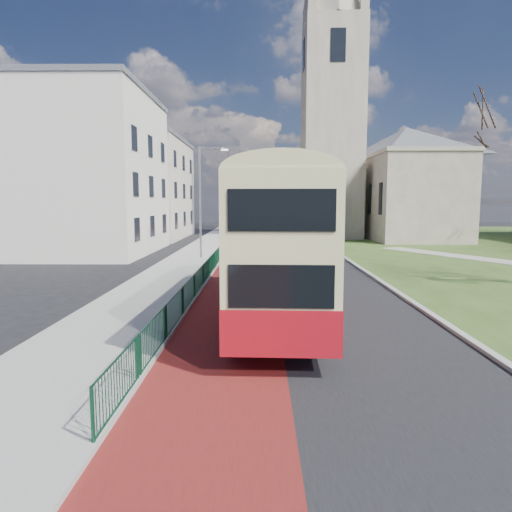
{
  "coord_description": "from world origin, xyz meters",
  "views": [
    {
      "loc": [
        -0.15,
        -15.23,
        4.15
      ],
      "look_at": [
        -0.31,
        2.93,
        2.0
      ],
      "focal_mm": 32.0,
      "sensor_mm": 36.0,
      "label": 1
    }
  ],
  "objects": [
    {
      "name": "kerb_west",
      "position": [
        -3.0,
        20.0,
        0.07
      ],
      "size": [
        0.25,
        120.0,
        0.13
      ],
      "primitive_type": "cube",
      "color": "#999993",
      "rests_on": "ground"
    },
    {
      "name": "bus_lane",
      "position": [
        -1.2,
        20.0,
        0.01
      ],
      "size": [
        3.4,
        120.0,
        0.01
      ],
      "primitive_type": "cube",
      "color": "#591414",
      "rests_on": "ground"
    },
    {
      "name": "pedestrian_railing",
      "position": [
        -2.95,
        4.0,
        0.55
      ],
      "size": [
        0.07,
        24.0,
        1.12
      ],
      "color": "#0E3E26",
      "rests_on": "ground"
    },
    {
      "name": "bus",
      "position": [
        0.55,
        1.07,
        2.92
      ],
      "size": [
        3.26,
        12.33,
        5.12
      ],
      "rotation": [
        0.0,
        0.0,
        -0.03
      ],
      "color": "maroon",
      "rests_on": "ground"
    },
    {
      "name": "kerb_east",
      "position": [
        6.1,
        22.0,
        0.07
      ],
      "size": [
        0.25,
        80.0,
        0.13
      ],
      "primitive_type": "cube",
      "color": "#999993",
      "rests_on": "ground"
    },
    {
      "name": "road_carriageway",
      "position": [
        1.5,
        20.0,
        0.01
      ],
      "size": [
        9.0,
        120.0,
        0.01
      ],
      "primitive_type": "cube",
      "color": "black",
      "rests_on": "ground"
    },
    {
      "name": "ground",
      "position": [
        0.0,
        0.0,
        0.0
      ],
      "size": [
        160.0,
        160.0,
        0.0
      ],
      "primitive_type": "plane",
      "color": "black",
      "rests_on": "ground"
    },
    {
      "name": "gothic_church",
      "position": [
        12.56,
        38.0,
        13.13
      ],
      "size": [
        16.38,
        18.0,
        40.0
      ],
      "color": "gray",
      "rests_on": "ground"
    },
    {
      "name": "pavement_west",
      "position": [
        -5.0,
        20.0,
        0.06
      ],
      "size": [
        4.0,
        120.0,
        0.12
      ],
      "primitive_type": "cube",
      "color": "gray",
      "rests_on": "ground"
    },
    {
      "name": "street_block_far",
      "position": [
        -14.0,
        38.0,
        5.76
      ],
      "size": [
        10.3,
        16.3,
        11.5
      ],
      "color": "#BEB2A0",
      "rests_on": "ground"
    },
    {
      "name": "streetlamp",
      "position": [
        -4.35,
        18.0,
        4.59
      ],
      "size": [
        2.13,
        0.18,
        8.0
      ],
      "color": "gray",
      "rests_on": "pavement_west"
    },
    {
      "name": "street_block_near",
      "position": [
        -14.0,
        22.0,
        6.51
      ],
      "size": [
        10.3,
        14.3,
        13.0
      ],
      "color": "silver",
      "rests_on": "ground"
    }
  ]
}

